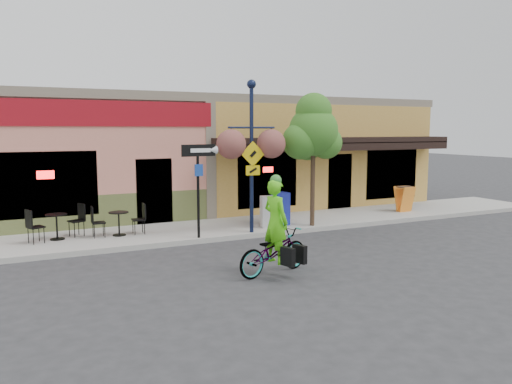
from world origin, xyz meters
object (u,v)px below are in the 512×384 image
Objects in this scene: cyclist_rider at (276,232)px; lamp_post at (252,157)px; bicycle at (273,251)px; newspaper_box_grey at (268,212)px; street_tree at (313,159)px; building at (199,153)px; newspaper_box_blue at (281,209)px; one_way_sign at (198,192)px.

lamp_post is (1.16, 3.73, 1.49)m from cyclist_rider.
bicycle is at bearing 75.14° from cyclist_rider.
bicycle is 1.98× the size of newspaper_box_grey.
newspaper_box_grey is 2.21m from street_tree.
building is 6.85m from lamp_post.
street_tree is (0.90, -0.50, 1.62)m from newspaper_box_blue.
cyclist_rider reaches higher than bicycle.
one_way_sign reaches higher than bicycle.
street_tree is at bearing 8.67° from lamp_post.
newspaper_box_grey is at bearing 165.03° from street_tree.
bicycle is at bearing -131.73° from street_tree.
lamp_post is 1.95m from one_way_sign.
newspaper_box_blue is at bearing 151.01° from street_tree.
building reaches higher than street_tree.
lamp_post is at bearing -32.75° from bicycle.
bicycle is 3.85m from one_way_sign.
lamp_post reaches higher than newspaper_box_blue.
cyclist_rider is at bearing -104.86° from bicycle.
newspaper_box_blue is 1.08× the size of newspaper_box_grey.
bicycle is at bearing -87.33° from one_way_sign.
bicycle is 0.43× the size of lamp_post.
street_tree reaches higher than one_way_sign.
cyclist_rider is 0.71× the size of one_way_sign.
bicycle is at bearing -102.45° from lamp_post.
one_way_sign is (-2.43, -6.85, -0.76)m from building.
lamp_post reaches higher than building.
street_tree is (1.52, -6.68, 0.06)m from building.
one_way_sign is at bearing -172.78° from newspaper_box_blue.
lamp_post is (1.21, 3.73, 1.92)m from bicycle.
newspaper_box_grey is (0.10, -6.30, -1.60)m from building.
street_tree is (1.41, -0.38, 1.66)m from newspaper_box_grey.
building is 6.50m from newspaper_box_grey.
building reaches higher than newspaper_box_grey.
cyclist_rider is 3.77m from one_way_sign.
lamp_post is 2.24m from street_tree.
newspaper_box_blue is 0.53m from newspaper_box_grey.
street_tree is (3.44, 3.86, 1.79)m from bicycle.
building is 6.85m from street_tree.
newspaper_box_grey is (2.53, 0.55, -0.85)m from one_way_sign.
newspaper_box_blue is (1.34, 0.62, -1.75)m from lamp_post.
street_tree reaches higher than cyclist_rider.
building reaches higher than bicycle.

